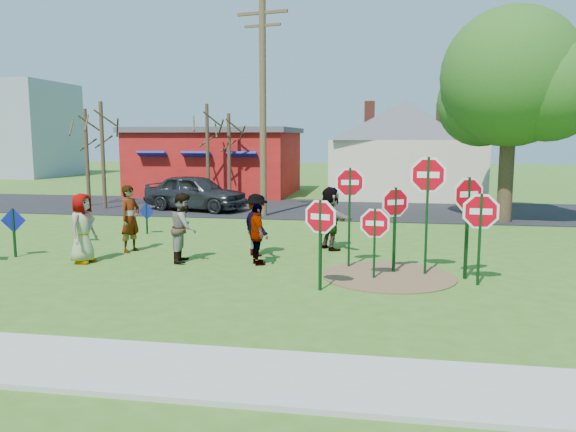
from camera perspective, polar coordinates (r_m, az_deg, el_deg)
name	(u,v)px	position (r m, az deg, el deg)	size (l,w,h in m)	color
ground	(221,261)	(15.42, -6.86, -4.54)	(120.00, 120.00, 0.00)	#3C5E1A
sidewalk	(81,363)	(9.04, -20.28, -13.86)	(22.00, 1.80, 0.08)	#9E9E99
road	(290,208)	(26.49, 0.20, 0.80)	(120.00, 7.50, 0.04)	black
dirt_patch	(389,276)	(13.83, 10.19, -6.00)	(3.20, 3.20, 0.03)	brown
red_building	(217,161)	(33.90, -7.23, 5.61)	(9.40, 7.69, 3.90)	maroon
cream_house	(405,145)	(32.45, 11.83, 7.09)	(9.40, 9.40, 6.50)	beige
distant_building	(7,130)	(54.94, -26.65, 7.84)	(10.00, 8.00, 8.00)	#8C939E
stop_sign_a	(321,225)	(12.15, 3.32, -0.88)	(0.97, 0.34, 2.14)	black
stop_sign_b	(350,192)	(14.32, 6.29, 2.47)	(1.00, 0.20, 2.71)	black
stop_sign_c	(428,188)	(13.85, 14.01, 2.77)	(1.17, 0.14, 3.03)	black
stop_sign_d	(468,202)	(13.72, 17.82, 1.33)	(0.98, 0.50, 2.56)	black
stop_sign_e	(375,228)	(13.31, 8.81, -1.25)	(0.95, 0.10, 1.81)	black
stop_sign_f	(481,217)	(13.27, 18.98, -0.13)	(1.10, 0.08, 2.24)	black
stop_sign_g	(395,210)	(13.93, 10.82, 0.57)	(0.88, 0.50, 2.27)	black
blue_diamond_b	(14,227)	(17.41, -26.10, -0.99)	(0.69, 0.14, 1.39)	black
blue_diamond_c	(81,223)	(19.10, -20.28, -0.71)	(0.54, 0.20, 1.00)	black
blue_diamond_d	(147,215)	(20.05, -14.17, 0.10)	(0.58, 0.12, 1.08)	black
person_a	(82,228)	(15.88, -20.15, -1.17)	(0.91, 0.59, 1.87)	#444694
person_b	(130,219)	(17.00, -15.73, -0.26)	(0.71, 0.47, 1.96)	#247662
person_c	(184,228)	(15.31, -10.52, -1.16)	(0.90, 0.70, 1.86)	brown
person_d	(256,225)	(15.82, -3.23, -0.93)	(1.14, 0.65, 1.76)	#313236
person_e	(257,234)	(14.72, -3.14, -1.88)	(0.95, 0.40, 1.62)	#462A5A
person_f	(331,218)	(16.74, 4.36, -0.22)	(1.76, 0.56, 1.90)	#1A4B20
suv	(195,192)	(25.93, -9.38, 2.40)	(1.93, 4.79, 1.63)	#2D2D32
utility_pole	(263,104)	(23.67, -2.57, 11.29)	(2.16, 0.53, 8.93)	#4C3823
leafy_tree	(514,85)	(23.62, 22.01, 12.26)	(5.82, 5.31, 8.27)	#382819
bare_tree_west	(86,144)	(28.84, -19.80, 6.93)	(1.80, 1.80, 4.69)	#382819
bare_tree_east	(207,139)	(28.79, -8.20, 7.71)	(1.80, 1.80, 5.00)	#382819
bare_tree_mid	(102,140)	(27.44, -18.36, 7.33)	(1.80, 1.80, 4.97)	#382819
bare_tree_extra	(229,145)	(29.06, -6.01, 7.17)	(1.80, 1.80, 4.55)	#382819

